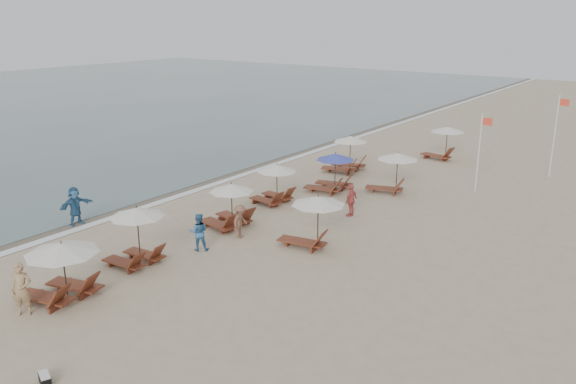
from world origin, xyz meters
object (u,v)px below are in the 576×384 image
Objects in this scene: lounger_station_3 at (274,184)px; lounger_station_5 at (346,156)px; lounger_station_1 at (135,236)px; inland_station_2 at (442,140)px; beachgoer_far_a at (351,200)px; duffel_bag at (45,379)px; beachgoer_mid_a at (199,232)px; lounger_station_4 at (331,174)px; beachgoer_near at (22,289)px; inland_station_0 at (311,217)px; flag_pole_near at (480,149)px; waterline_walker at (75,206)px; beachgoer_mid_b at (240,222)px; lounger_station_0 at (60,270)px; lounger_station_2 at (228,207)px; inland_station_1 at (392,169)px.

lounger_station_5 is at bearing 91.82° from lounger_station_3.
inland_station_2 is (2.91, 23.39, 0.13)m from lounger_station_1.
inland_station_2 is 13.54m from beachgoer_far_a.
beachgoer_mid_a is at bearing 109.30° from duffel_bag.
beachgoer_near is at bearing -92.17° from lounger_station_4.
duffel_bag is (-0.41, -11.88, -1.20)m from inland_station_0.
flag_pole_near is (3.53, 7.54, 1.60)m from beachgoer_far_a.
beachgoer_near is 8.55m from waterline_walker.
beachgoer_mid_a reaches higher than beachgoer_mid_b.
beachgoer_mid_a is at bearing -89.42° from lounger_station_4.
lounger_station_4 is (1.23, 3.54, -0.04)m from lounger_station_3.
beachgoer_near is at bearing -94.44° from lounger_station_0.
lounger_station_1 is 0.95× the size of lounger_station_2.
flag_pole_near is at bearing 82.18° from duffel_bag.
beachgoer_mid_b is (1.24, 9.26, -0.15)m from beachgoer_near.
beachgoer_mid_a is at bearing -140.51° from inland_station_0.
lounger_station_1 is 4.22× the size of duffel_bag.
lounger_station_3 is 14.50m from inland_station_2.
waterline_walker is (-6.66, -11.45, -0.09)m from lounger_station_4.
inland_station_1 is at bearing -29.70° from lounger_station_5.
lounger_station_0 is 0.65× the size of flag_pole_near.
waterline_walker is (-6.00, 6.09, 0.00)m from beachgoer_near.
lounger_station_5 is at bearing 93.35° from lounger_station_2.
lounger_station_1 reaches higher than lounger_station_2.
flag_pole_near reaches higher than beachgoer_mid_b.
lounger_station_2 is 4.04m from lounger_station_3.
inland_station_0 reaches higher than duffel_bag.
duffel_bag is (2.66, -11.00, -0.60)m from beachgoer_mid_b.
duffel_bag is at bearing -125.62° from waterline_walker.
beachgoer_mid_a is 7.93m from beachgoer_far_a.
lounger_station_4 is 0.94× the size of inland_station_1.
inland_station_0 is at bearing 1.96° from lounger_station_2.
lounger_station_5 reaches higher than beachgoer_mid_a.
lounger_station_4 is at bearing -130.28° from beachgoer_mid_a.
inland_station_2 is 1.54× the size of waterline_walker.
lounger_station_1 reaches higher than beachgoer_near.
waterline_walker is (-9.65, -8.51, 0.11)m from beachgoer_far_a.
lounger_station_5 reaches higher than lounger_station_0.
lounger_station_0 reaches higher than duffel_bag.
lounger_station_1 is 7.69m from duffel_bag.
flag_pole_near reaches higher than inland_station_2.
lounger_station_4 is at bearing 99.54° from duffel_bag.
lounger_station_2 reaches higher than lounger_station_3.
flag_pole_near is at bearing -36.67° from waterline_walker.
inland_station_2 is at bearing 61.00° from lounger_station_5.
beachgoer_near is at bearing -95.64° from inland_station_2.
duffel_bag is 0.13× the size of flag_pole_near.
flag_pole_near is at bearing 46.41° from lounger_station_3.
beachgoer_mid_a is at bearing -72.10° from lounger_station_2.
lounger_station_3 is 0.86× the size of inland_station_2.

